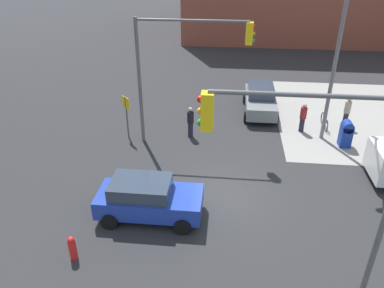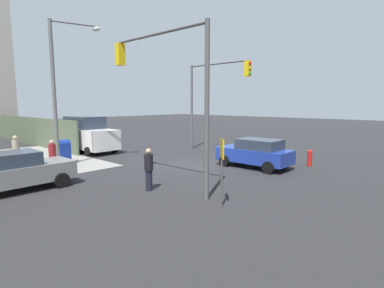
{
  "view_description": "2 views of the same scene",
  "coord_description": "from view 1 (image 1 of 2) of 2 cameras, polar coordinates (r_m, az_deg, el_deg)",
  "views": [
    {
      "loc": [
        0.02,
        -13.12,
        9.66
      ],
      "look_at": [
        -1.58,
        1.98,
        1.31
      ],
      "focal_mm": 35.0,
      "sensor_mm": 36.0,
      "label": 1
    },
    {
      "loc": [
        -11.44,
        12.88,
        3.57
      ],
      "look_at": [
        -1.18,
        1.67,
        1.51
      ],
      "focal_mm": 28.0,
      "sensor_mm": 36.0,
      "label": 2
    }
  ],
  "objects": [
    {
      "name": "ground_plane",
      "position": [
        16.29,
        4.83,
        -7.67
      ],
      "size": [
        120.0,
        120.0,
        0.0
      ],
      "primitive_type": "plane",
      "color": "#28282B"
    },
    {
      "name": "sidewalk_corner",
      "position": [
        25.75,
        25.98,
        3.75
      ],
      "size": [
        12.0,
        12.0,
        0.01
      ],
      "primitive_type": "cube",
      "color": "gray",
      "rests_on": "ground"
    },
    {
      "name": "traffic_signal_nw_corner",
      "position": [
        18.47,
        -1.55,
        13.03
      ],
      "size": [
        5.66,
        0.36,
        6.5
      ],
      "color": "#59595B",
      "rests_on": "ground"
    },
    {
      "name": "traffic_signal_se_corner",
      "position": [
        10.28,
        18.94,
        -2.25
      ],
      "size": [
        5.36,
        0.36,
        6.5
      ],
      "color": "#59595B",
      "rests_on": "ground"
    },
    {
      "name": "street_lamp_corner",
      "position": [
        19.88,
        21.14,
        12.48
      ],
      "size": [
        1.07,
        2.58,
        8.0
      ],
      "color": "slate",
      "rests_on": "ground"
    },
    {
      "name": "warning_sign_two_way",
      "position": [
        20.34,
        -9.98,
        5.12
      ],
      "size": [
        0.48,
        0.48,
        2.4
      ],
      "color": "#4C4C4C",
      "rests_on": "ground"
    },
    {
      "name": "mailbox_blue",
      "position": [
        21.11,
        22.43,
        1.56
      ],
      "size": [
        0.56,
        0.64,
        1.43
      ],
      "color": "navy",
      "rests_on": "ground"
    },
    {
      "name": "fire_hydrant",
      "position": [
        13.74,
        -17.76,
        -14.79
      ],
      "size": [
        0.26,
        0.26,
        0.94
      ],
      "color": "red",
      "rests_on": "ground"
    },
    {
      "name": "hatchback_gray",
      "position": [
        23.96,
        10.36,
        6.74
      ],
      "size": [
        2.02,
        4.5,
        1.62
      ],
      "color": "slate",
      "rests_on": "ground"
    },
    {
      "name": "hatchback_blue",
      "position": [
        14.73,
        -6.76,
        -8.19
      ],
      "size": [
        4.06,
        2.02,
        1.62
      ],
      "color": "#1E389E",
      "rests_on": "ground"
    },
    {
      "name": "pedestrian_crossing",
      "position": [
        21.89,
        16.55,
        3.93
      ],
      "size": [
        0.36,
        0.36,
        1.71
      ],
      "rotation": [
        0.0,
        0.0,
        1.15
      ],
      "color": "maroon",
      "rests_on": "ground"
    },
    {
      "name": "pedestrian_waiting",
      "position": [
        23.3,
        22.54,
        4.58
      ],
      "size": [
        0.36,
        0.36,
        1.82
      ],
      "rotation": [
        0.0,
        0.0,
        2.81
      ],
      "color": "#9E937A",
      "rests_on": "ground"
    },
    {
      "name": "pedestrian_walking_north",
      "position": [
        20.4,
        -0.23,
        3.43
      ],
      "size": [
        0.36,
        0.36,
        1.76
      ],
      "rotation": [
        0.0,
        0.0,
        3.77
      ],
      "color": "black",
      "rests_on": "ground"
    },
    {
      "name": "bicycle_leaning_on_fence",
      "position": [
        23.04,
        19.52,
        3.21
      ],
      "size": [
        0.05,
        1.75,
        0.97
      ],
      "color": "black",
      "rests_on": "ground"
    }
  ]
}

